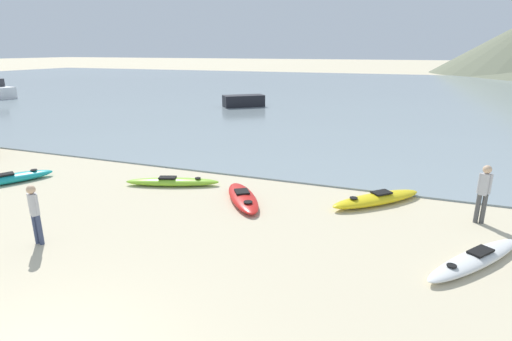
{
  "coord_description": "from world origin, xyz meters",
  "views": [
    {
      "loc": [
        4.81,
        -3.03,
        4.64
      ],
      "look_at": [
        -0.03,
        9.68,
        0.5
      ],
      "focal_mm": 28.0,
      "sensor_mm": 36.0,
      "label": 1
    }
  ],
  "objects_px": {
    "person_near_waterline": "(484,190)",
    "moored_boat_0": "(244,101)",
    "moored_boat_1": "(1,91)",
    "kayak_on_sand_3": "(172,182)",
    "person_near_foreground": "(35,211)",
    "kayak_on_sand_2": "(243,197)",
    "kayak_on_sand_4": "(475,259)",
    "kayak_on_sand_1": "(11,178)",
    "kayak_on_sand_0": "(377,199)"
  },
  "relations": [
    {
      "from": "person_near_waterline",
      "to": "moored_boat_0",
      "type": "xyz_separation_m",
      "value": [
        -15.04,
        19.16,
        -0.43
      ]
    },
    {
      "from": "kayak_on_sand_4",
      "to": "moored_boat_0",
      "type": "xyz_separation_m",
      "value": [
        -14.65,
        21.71,
        0.4
      ]
    },
    {
      "from": "kayak_on_sand_1",
      "to": "kayak_on_sand_2",
      "type": "height_order",
      "value": "kayak_on_sand_1"
    },
    {
      "from": "kayak_on_sand_4",
      "to": "person_near_foreground",
      "type": "height_order",
      "value": "person_near_foreground"
    },
    {
      "from": "person_near_waterline",
      "to": "moored_boat_1",
      "type": "relative_size",
      "value": 0.45
    },
    {
      "from": "person_near_waterline",
      "to": "moored_boat_1",
      "type": "height_order",
      "value": "moored_boat_1"
    },
    {
      "from": "kayak_on_sand_0",
      "to": "kayak_on_sand_3",
      "type": "relative_size",
      "value": 0.85
    },
    {
      "from": "kayak_on_sand_1",
      "to": "kayak_on_sand_3",
      "type": "relative_size",
      "value": 0.83
    },
    {
      "from": "person_near_foreground",
      "to": "person_near_waterline",
      "type": "xyz_separation_m",
      "value": [
        10.39,
        5.29,
        0.08
      ]
    },
    {
      "from": "person_near_waterline",
      "to": "moored_boat_0",
      "type": "height_order",
      "value": "person_near_waterline"
    },
    {
      "from": "moored_boat_0",
      "to": "person_near_foreground",
      "type": "bearing_deg",
      "value": -79.23
    },
    {
      "from": "kayak_on_sand_0",
      "to": "moored_boat_0",
      "type": "xyz_separation_m",
      "value": [
        -12.27,
        18.69,
        0.36
      ]
    },
    {
      "from": "kayak_on_sand_3",
      "to": "moored_boat_0",
      "type": "distance_m",
      "value": 20.17
    },
    {
      "from": "person_near_foreground",
      "to": "kayak_on_sand_0",
      "type": "bearing_deg",
      "value": 37.12
    },
    {
      "from": "kayak_on_sand_4",
      "to": "moored_boat_0",
      "type": "distance_m",
      "value": 26.2
    },
    {
      "from": "moored_boat_1",
      "to": "kayak_on_sand_3",
      "type": "bearing_deg",
      "value": -29.11
    },
    {
      "from": "kayak_on_sand_1",
      "to": "moored_boat_1",
      "type": "xyz_separation_m",
      "value": [
        -24.4,
        18.54,
        0.54
      ]
    },
    {
      "from": "person_near_waterline",
      "to": "kayak_on_sand_1",
      "type": "bearing_deg",
      "value": -172.21
    },
    {
      "from": "kayak_on_sand_2",
      "to": "person_near_foreground",
      "type": "xyz_separation_m",
      "value": [
        -3.61,
        -4.48,
        0.75
      ]
    },
    {
      "from": "kayak_on_sand_3",
      "to": "moored_boat_1",
      "type": "distance_m",
      "value": 34.39
    },
    {
      "from": "kayak_on_sand_3",
      "to": "person_near_foreground",
      "type": "bearing_deg",
      "value": -97.75
    },
    {
      "from": "kayak_on_sand_1",
      "to": "kayak_on_sand_4",
      "type": "distance_m",
      "value": 14.96
    },
    {
      "from": "kayak_on_sand_3",
      "to": "moored_boat_0",
      "type": "bearing_deg",
      "value": 105.34
    },
    {
      "from": "moored_boat_0",
      "to": "moored_boat_1",
      "type": "distance_m",
      "value": 24.86
    },
    {
      "from": "kayak_on_sand_0",
      "to": "moored_boat_1",
      "type": "bearing_deg",
      "value": 156.64
    },
    {
      "from": "person_near_foreground",
      "to": "person_near_waterline",
      "type": "height_order",
      "value": "person_near_waterline"
    },
    {
      "from": "person_near_waterline",
      "to": "person_near_foreground",
      "type": "bearing_deg",
      "value": -153.01
    },
    {
      "from": "kayak_on_sand_0",
      "to": "person_near_foreground",
      "type": "xyz_separation_m",
      "value": [
        -7.61,
        -5.76,
        0.71
      ]
    },
    {
      "from": "kayak_on_sand_2",
      "to": "moored_boat_1",
      "type": "bearing_deg",
      "value": 152.37
    },
    {
      "from": "kayak_on_sand_2",
      "to": "kayak_on_sand_3",
      "type": "distance_m",
      "value": 2.98
    },
    {
      "from": "kayak_on_sand_0",
      "to": "kayak_on_sand_1",
      "type": "bearing_deg",
      "value": -168.45
    },
    {
      "from": "moored_boat_1",
      "to": "kayak_on_sand_0",
      "type": "bearing_deg",
      "value": -23.36
    },
    {
      "from": "kayak_on_sand_4",
      "to": "person_near_foreground",
      "type": "xyz_separation_m",
      "value": [
        -10.0,
        -2.74,
        0.75
      ]
    },
    {
      "from": "kayak_on_sand_3",
      "to": "person_near_waterline",
      "type": "bearing_deg",
      "value": 1.69
    },
    {
      "from": "kayak_on_sand_1",
      "to": "person_near_foreground",
      "type": "distance_m",
      "value": 5.94
    },
    {
      "from": "kayak_on_sand_1",
      "to": "moored_boat_1",
      "type": "relative_size",
      "value": 0.74
    },
    {
      "from": "kayak_on_sand_3",
      "to": "kayak_on_sand_0",
      "type": "bearing_deg",
      "value": 6.24
    },
    {
      "from": "person_near_foreground",
      "to": "moored_boat_0",
      "type": "bearing_deg",
      "value": 100.77
    },
    {
      "from": "kayak_on_sand_4",
      "to": "person_near_foreground",
      "type": "relative_size",
      "value": 2.02
    },
    {
      "from": "kayak_on_sand_1",
      "to": "moored_boat_0",
      "type": "height_order",
      "value": "moored_boat_0"
    },
    {
      "from": "kayak_on_sand_0",
      "to": "moored_boat_0",
      "type": "bearing_deg",
      "value": 123.27
    },
    {
      "from": "kayak_on_sand_0",
      "to": "person_near_waterline",
      "type": "distance_m",
      "value": 2.93
    },
    {
      "from": "kayak_on_sand_2",
      "to": "kayak_on_sand_1",
      "type": "bearing_deg",
      "value": -171.48
    },
    {
      "from": "kayak_on_sand_0",
      "to": "kayak_on_sand_3",
      "type": "height_order",
      "value": "kayak_on_sand_0"
    },
    {
      "from": "kayak_on_sand_4",
      "to": "person_near_waterline",
      "type": "height_order",
      "value": "person_near_waterline"
    },
    {
      "from": "person_near_waterline",
      "to": "moored_boat_0",
      "type": "distance_m",
      "value": 24.37
    },
    {
      "from": "kayak_on_sand_2",
      "to": "kayak_on_sand_4",
      "type": "xyz_separation_m",
      "value": [
        6.39,
        -1.73,
        -0.0
      ]
    },
    {
      "from": "kayak_on_sand_0",
      "to": "person_near_foreground",
      "type": "bearing_deg",
      "value": -142.88
    },
    {
      "from": "kayak_on_sand_2",
      "to": "person_near_foreground",
      "type": "relative_size",
      "value": 1.79
    },
    {
      "from": "person_near_foreground",
      "to": "moored_boat_1",
      "type": "bearing_deg",
      "value": 143.49
    }
  ]
}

